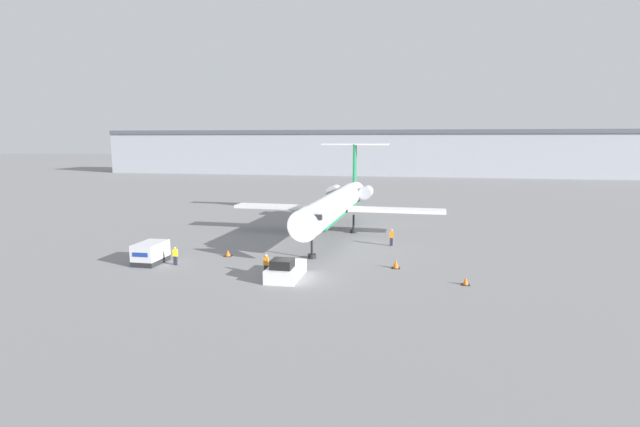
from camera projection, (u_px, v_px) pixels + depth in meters
ground_plane at (292, 279)px, 39.62m from camera, size 600.00×600.00×0.00m
terminal_building at (387, 152)px, 155.05m from camera, size 180.00×16.80×13.82m
airplane_main at (337, 203)px, 58.43m from camera, size 24.99×30.94×10.41m
pushback_tug at (286, 270)px, 39.93m from camera, size 2.36×4.77×1.76m
luggage_cart at (151, 253)px, 44.65m from camera, size 2.04×3.44×1.89m
worker_near_tug at (266, 264)px, 40.76m from camera, size 0.40×0.24×1.75m
worker_by_wing at (391, 237)px, 51.98m from camera, size 0.40×0.25×1.79m
worker_on_apron at (175, 256)px, 44.07m from camera, size 0.40×0.24×1.64m
traffic_cone_left at (228, 253)px, 47.43m from camera, size 0.71×0.71×0.62m
traffic_cone_right at (396, 264)px, 43.01m from camera, size 0.70×0.70×0.77m
traffic_cone_mid at (466, 281)px, 38.10m from camera, size 0.61×0.61×0.60m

